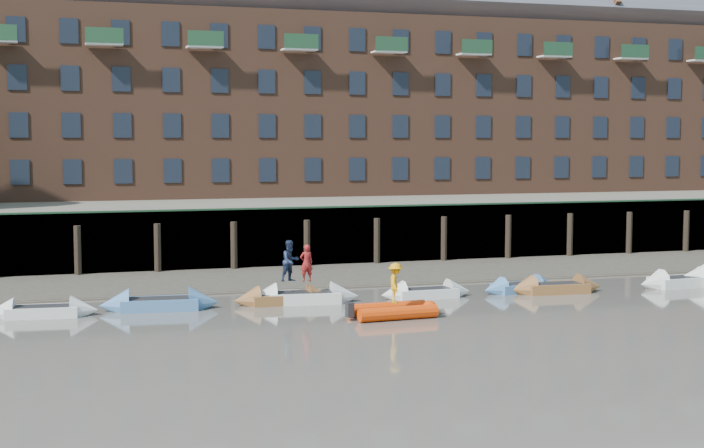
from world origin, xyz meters
name	(u,v)px	position (x,y,z in m)	size (l,w,h in m)	color
ground	(523,346)	(0.00, 0.00, 0.00)	(220.00, 220.00, 0.00)	#605B53
foreshore	(363,275)	(0.00, 18.00, 0.00)	(110.00, 8.00, 0.50)	#3D382F
mud_band	(384,285)	(0.00, 14.60, 0.00)	(110.00, 1.60, 0.10)	#4C4336
river_wall	(339,236)	(0.00, 22.38, 1.59)	(110.00, 1.23, 3.30)	#2D2A26
bank_terrace	(284,217)	(0.00, 36.00, 1.60)	(110.00, 28.00, 3.20)	#5E594D
apartment_terrace	(280,54)	(0.00, 36.99, 12.82)	(80.60, 15.56, 20.98)	brown
rowboat_0	(43,311)	(-15.60, 10.40, 0.22)	(4.34, 1.64, 1.23)	silver
rowboat_1	(159,304)	(-11.04, 10.67, 0.25)	(4.92, 1.82, 1.40)	teal
rowboat_2	(284,299)	(-5.84, 10.64, 0.22)	(4.31, 1.28, 1.25)	brown
rowboat_3	(304,297)	(-4.97, 10.59, 0.24)	(4.86, 1.90, 1.37)	silver
rowboat_4	(426,293)	(0.51, 10.36, 0.22)	(4.22, 1.30, 1.22)	silver
rowboat_5	(520,287)	(5.23, 10.70, 0.20)	(4.12, 1.94, 1.15)	teal
rowboat_6	(556,288)	(6.66, 9.94, 0.23)	(4.52, 1.52, 1.29)	brown
rowboat_7	(681,282)	(13.27, 9.90, 0.24)	(4.80, 1.78, 1.36)	silver
rib_tender	(396,311)	(-2.34, 6.28, 0.27)	(3.58, 1.88, 0.61)	red
person_rower_a	(306,263)	(-4.86, 10.58, 1.72)	(0.58, 0.38, 1.58)	maroon
person_rower_b	(290,261)	(-5.52, 10.76, 1.81)	(0.86, 0.67, 1.77)	#19233F
person_rib_crew	(396,283)	(-2.39, 6.17, 1.37)	(1.03, 0.59, 1.59)	orange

